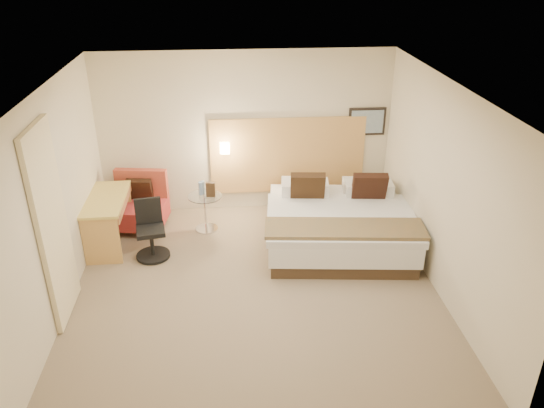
{
  "coord_description": "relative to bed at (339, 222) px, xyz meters",
  "views": [
    {
      "loc": [
        -0.29,
        -5.84,
        4.17
      ],
      "look_at": [
        0.27,
        0.57,
        0.99
      ],
      "focal_mm": 35.0,
      "sensor_mm": 36.0,
      "label": 1
    }
  ],
  "objects": [
    {
      "name": "lamp_shade",
      "position": [
        -1.69,
        1.22,
        0.81
      ],
      "size": [
        0.15,
        0.15,
        0.15
      ],
      "primitive_type": "cube",
      "color": "beige",
      "rests_on": "wall_back"
    },
    {
      "name": "wall_front",
      "position": [
        -1.34,
        -3.65,
        1.01
      ],
      "size": [
        4.8,
        0.02,
        2.7
      ],
      "primitive_type": "cube",
      "color": "beige",
      "rests_on": "floor"
    },
    {
      "name": "wall_right",
      "position": [
        1.07,
        -1.14,
        1.01
      ],
      "size": [
        0.02,
        5.0,
        2.7
      ],
      "primitive_type": "cube",
      "color": "beige",
      "rests_on": "floor"
    },
    {
      "name": "wall_back",
      "position": [
        -1.34,
        1.37,
        1.01
      ],
      "size": [
        4.8,
        0.02,
        2.7
      ],
      "primitive_type": "cube",
      "color": "beige",
      "rests_on": "floor"
    },
    {
      "name": "lounge_chair",
      "position": [
        -3.1,
        0.8,
        0.01
      ],
      "size": [
        0.94,
        0.85,
        0.9
      ],
      "color": "tan",
      "rests_on": "floor"
    },
    {
      "name": "ceiling",
      "position": [
        -1.34,
        -1.14,
        2.37
      ],
      "size": [
        4.8,
        5.0,
        0.02
      ],
      "primitive_type": "cube",
      "color": "white",
      "rests_on": "floor"
    },
    {
      "name": "lamp_arm",
      "position": [
        -1.69,
        1.28,
        0.81
      ],
      "size": [
        0.02,
        0.12,
        0.02
      ],
      "primitive_type": "cylinder",
      "rotation": [
        1.57,
        0.0,
        0.0
      ],
      "color": "silver",
      "rests_on": "wall_back"
    },
    {
      "name": "side_table",
      "position": [
        -2.03,
        0.59,
        -0.01
      ],
      "size": [
        0.61,
        0.61,
        0.6
      ],
      "color": "silver",
      "rests_on": "floor"
    },
    {
      "name": "desk_chair",
      "position": [
        -2.8,
        -0.15,
        0.02
      ],
      "size": [
        0.57,
        0.57,
        0.87
      ],
      "color": "black",
      "rests_on": "floor"
    },
    {
      "name": "menu_folder",
      "position": [
        -1.93,
        0.56,
        0.37
      ],
      "size": [
        0.15,
        0.07,
        0.24
      ],
      "primitive_type": "cube",
      "rotation": [
        0.0,
        0.0,
        -0.15
      ],
      "color": "#3E2A19",
      "rests_on": "side_table"
    },
    {
      "name": "bottle_a",
      "position": [
        -2.09,
        0.64,
        0.36
      ],
      "size": [
        0.07,
        0.07,
        0.22
      ],
      "primitive_type": "cylinder",
      "rotation": [
        0.0,
        0.0,
        -0.15
      ],
      "color": "#8FB1DD",
      "rests_on": "side_table"
    },
    {
      "name": "bed",
      "position": [
        0.0,
        0.0,
        0.0
      ],
      "size": [
        2.35,
        2.3,
        1.06
      ],
      "color": "#3C2C1E",
      "rests_on": "floor"
    },
    {
      "name": "floor",
      "position": [
        -1.34,
        -1.14,
        -0.35
      ],
      "size": [
        4.8,
        5.0,
        0.02
      ],
      "primitive_type": "cube",
      "color": "#7E6C55",
      "rests_on": "ground"
    },
    {
      "name": "curtain",
      "position": [
        -3.7,
        -1.39,
        0.88
      ],
      "size": [
        0.06,
        0.9,
        2.42
      ],
      "primitive_type": "cube",
      "color": "beige",
      "rests_on": "wall_left"
    },
    {
      "name": "art_canvas",
      "position": [
        0.68,
        1.32,
        1.16
      ],
      "size": [
        0.54,
        0.01,
        0.39
      ],
      "primitive_type": "cube",
      "color": "gray",
      "rests_on": "wall_back"
    },
    {
      "name": "bottle_b",
      "position": [
        -2.06,
        0.67,
        0.36
      ],
      "size": [
        0.07,
        0.07,
        0.22
      ],
      "primitive_type": "cylinder",
      "rotation": [
        0.0,
        0.0,
        -0.15
      ],
      "color": "#7B9EBE",
      "rests_on": "side_table"
    },
    {
      "name": "desk",
      "position": [
        -3.45,
        0.26,
        0.27
      ],
      "size": [
        0.58,
        1.25,
        0.78
      ],
      "color": "#D1B752",
      "rests_on": "floor"
    },
    {
      "name": "art_frame",
      "position": [
        0.68,
        1.34,
        1.16
      ],
      "size": [
        0.62,
        0.03,
        0.47
      ],
      "primitive_type": "cube",
      "color": "black",
      "rests_on": "wall_back"
    },
    {
      "name": "wall_left",
      "position": [
        -3.75,
        -1.14,
        1.01
      ],
      "size": [
        0.02,
        5.0,
        2.7
      ],
      "primitive_type": "cube",
      "color": "beige",
      "rests_on": "floor"
    },
    {
      "name": "headboard_panel",
      "position": [
        -0.64,
        1.33,
        0.61
      ],
      "size": [
        2.6,
        0.04,
        1.3
      ],
      "primitive_type": "cube",
      "color": "tan",
      "rests_on": "wall_back"
    }
  ]
}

